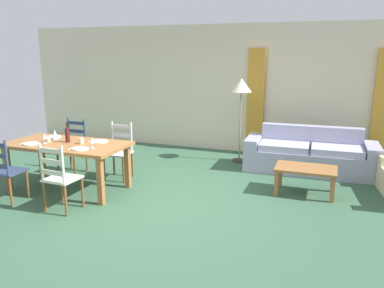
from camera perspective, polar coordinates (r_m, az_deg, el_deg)
The scene contains 26 objects.
ground_plane at distance 5.64m, azimuth -4.93°, elevation -8.62°, with size 9.60×9.60×0.02m, color #375D43.
wall_far at distance 8.36m, azimuth 4.62°, elevation 8.28°, with size 9.60×0.16×2.70m, color beige.
curtain_panel_left at distance 8.08m, azimuth 9.51°, elevation 6.17°, with size 0.35×0.08×2.20m, color gold.
curtain_panel_right at distance 7.99m, azimuth 26.70°, elevation 4.83°, with size 0.35×0.08×2.20m, color gold.
dining_table at distance 6.23m, azimuth -18.32°, elevation -0.63°, with size 1.90×0.96×0.75m.
dining_chair_near_left at distance 6.05m, azimuth -26.34°, elevation -3.59°, with size 0.44×0.42×0.96m.
dining_chair_near_right at distance 5.43m, azimuth -19.26°, elevation -4.79°, with size 0.44×0.42×0.96m.
dining_chair_far_left at distance 7.15m, azimuth -17.38°, elevation -0.30°, with size 0.43×0.42×0.96m.
dining_chair_far_right at distance 6.61m, azimuth -10.86°, elevation -1.02°, with size 0.44×0.42×0.96m.
dinner_plate_near_left at distance 6.31m, azimuth -22.99°, elevation 0.06°, with size 0.24×0.24×0.02m, color white.
fork_near_left at distance 6.42m, azimuth -23.96°, elevation 0.11°, with size 0.02×0.17×0.01m, color silver.
dinner_plate_near_right at distance 5.74m, azimuth -16.40°, elevation -0.67°, with size 0.24×0.24×0.02m, color white.
fork_near_right at distance 5.83m, azimuth -17.58°, elevation -0.60°, with size 0.02×0.17×0.01m, color silver.
dinner_plate_far_left at distance 6.67m, azimuth -20.08°, elevation 1.00°, with size 0.24×0.24×0.02m, color white.
fork_far_left at distance 6.77m, azimuth -21.05°, elevation 1.04°, with size 0.02×0.17×0.01m, color silver.
dinner_plate_far_right at distance 6.14m, azimuth -13.64°, elevation 0.40°, with size 0.24×0.24×0.02m, color white.
fork_far_right at distance 6.22m, azimuth -14.79°, elevation 0.46°, with size 0.02×0.17×0.01m, color silver.
wine_bottle at distance 6.23m, azimuth -18.20°, elevation 1.32°, with size 0.07×0.07×0.32m.
wine_glass_near_left at distance 6.27m, azimuth -21.30°, elevation 1.08°, with size 0.06×0.06×0.16m.
wine_glass_near_right at distance 5.73m, azimuth -14.76°, elevation 0.45°, with size 0.06×0.06×0.16m.
wine_glass_far_left at distance 6.47m, azimuth -19.91°, elevation 1.57°, with size 0.06×0.06×0.16m.
coffee_cup_primary at distance 6.08m, azimuth -16.28°, elevation 0.46°, with size 0.07×0.07×0.09m, color beige.
coffee_cup_secondary at distance 6.39m, azimuth -20.78°, elevation 0.74°, with size 0.07×0.07×0.09m, color beige.
couch at distance 7.23m, azimuth 17.25°, elevation -1.67°, with size 2.30×0.87×0.80m.
coffee_table at distance 6.04m, azimuth 16.69°, elevation -3.97°, with size 0.90×0.56×0.42m.
standing_lamp at distance 7.39m, azimuth 7.40°, elevation 7.99°, with size 0.40×0.40×1.64m.
Camera 1 is at (2.26, -4.71, 2.12)m, focal length 35.53 mm.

